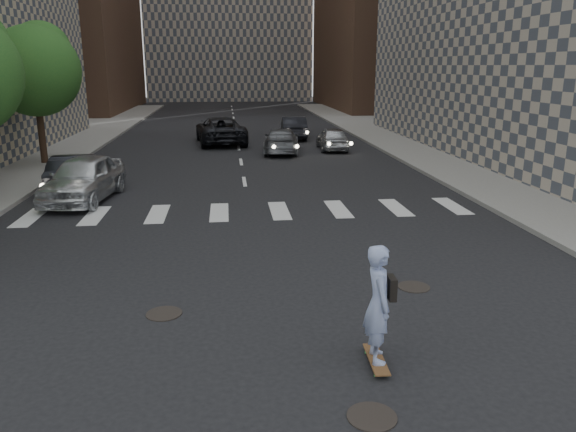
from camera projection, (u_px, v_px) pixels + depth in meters
name	position (u px, v px, depth m)	size (l,w,h in m)	color
ground	(271.00, 337.00, 10.01)	(160.00, 160.00, 0.00)	black
sidewalk_right	(506.00, 153.00, 30.71)	(13.00, 80.00, 0.15)	gray
tree_c	(36.00, 67.00, 26.19)	(4.20, 4.20, 6.60)	#382619
manhole_a	(372.00, 417.00, 7.73)	(0.70, 0.70, 0.02)	black
manhole_b	(164.00, 314.00, 10.95)	(0.70, 0.70, 0.02)	black
manhole_c	(414.00, 287.00, 12.27)	(0.70, 0.70, 0.02)	black
skateboarder	(379.00, 304.00, 8.83)	(0.52, 1.04, 2.04)	brown
silver_sedan	(84.00, 178.00, 20.00)	(1.91, 4.76, 1.62)	silver
traffic_car_a	(76.00, 172.00, 21.63)	(1.51, 4.32, 1.42)	black
traffic_car_b	(281.00, 141.00, 31.05)	(1.88, 4.63, 1.34)	slate
traffic_car_c	(221.00, 130.00, 34.65)	(2.74, 5.94, 1.65)	black
traffic_car_d	(333.00, 138.00, 32.15)	(1.56, 3.89, 1.32)	#A9ABB0
traffic_car_e	(293.00, 128.00, 37.11)	(1.54, 4.42, 1.46)	black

